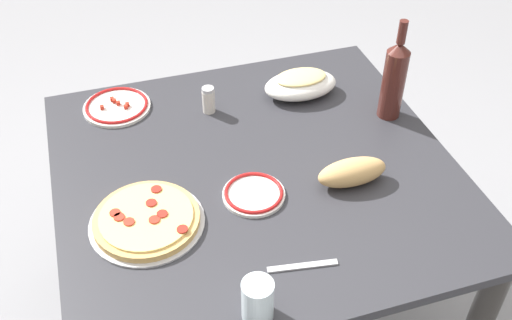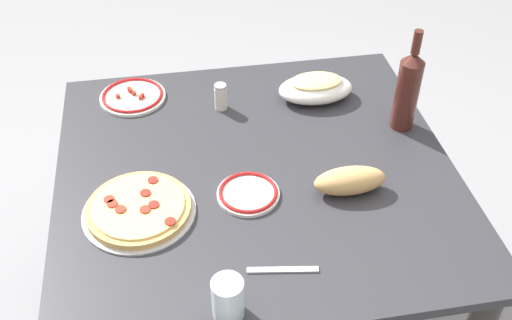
# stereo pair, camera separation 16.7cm
# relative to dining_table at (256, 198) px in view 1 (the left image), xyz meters

# --- Properties ---
(ground_plane) EXTENTS (8.00, 8.00, 0.00)m
(ground_plane) POSITION_rel_dining_table_xyz_m (0.00, 0.00, -0.62)
(ground_plane) COLOR gray
(ground_plane) RESTS_ON ground
(dining_table) EXTENTS (1.11, 1.07, 0.73)m
(dining_table) POSITION_rel_dining_table_xyz_m (0.00, 0.00, 0.00)
(dining_table) COLOR #2D2D33
(dining_table) RESTS_ON ground
(pepperoni_pizza) EXTENTS (0.29, 0.29, 0.03)m
(pepperoni_pizza) POSITION_rel_dining_table_xyz_m (0.33, 0.12, 0.13)
(pepperoni_pizza) COLOR #B7B7BC
(pepperoni_pizza) RESTS_ON dining_table
(baked_pasta_dish) EXTENTS (0.24, 0.15, 0.08)m
(baked_pasta_dish) POSITION_rel_dining_table_xyz_m (-0.25, -0.31, 0.16)
(baked_pasta_dish) COLOR white
(baked_pasta_dish) RESTS_ON dining_table
(wine_bottle) EXTENTS (0.07, 0.07, 0.32)m
(wine_bottle) POSITION_rel_dining_table_xyz_m (-0.47, -0.12, 0.25)
(wine_bottle) COLOR #471E19
(wine_bottle) RESTS_ON dining_table
(water_glass) EXTENTS (0.07, 0.07, 0.11)m
(water_glass) POSITION_rel_dining_table_xyz_m (0.14, 0.47, 0.17)
(water_glass) COLOR silver
(water_glass) RESTS_ON dining_table
(side_plate_near) EXTENTS (0.17, 0.17, 0.02)m
(side_plate_near) POSITION_rel_dining_table_xyz_m (0.04, 0.11, 0.13)
(side_plate_near) COLOR white
(side_plate_near) RESTS_ON dining_table
(side_plate_far) EXTENTS (0.21, 0.21, 0.02)m
(side_plate_far) POSITION_rel_dining_table_xyz_m (0.34, -0.40, 0.13)
(side_plate_far) COLOR white
(side_plate_far) RESTS_ON dining_table
(bread_loaf) EXTENTS (0.20, 0.08, 0.07)m
(bread_loaf) POSITION_rel_dining_table_xyz_m (-0.23, 0.13, 0.15)
(bread_loaf) COLOR tan
(bread_loaf) RESTS_ON dining_table
(spice_shaker) EXTENTS (0.04, 0.04, 0.09)m
(spice_shaker) POSITION_rel_dining_table_xyz_m (0.06, -0.30, 0.16)
(spice_shaker) COLOR silver
(spice_shaker) RESTS_ON dining_table
(fork_right) EXTENTS (0.17, 0.04, 0.00)m
(fork_right) POSITION_rel_dining_table_xyz_m (0.00, 0.37, 0.12)
(fork_right) COLOR #B7B7BC
(fork_right) RESTS_ON dining_table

